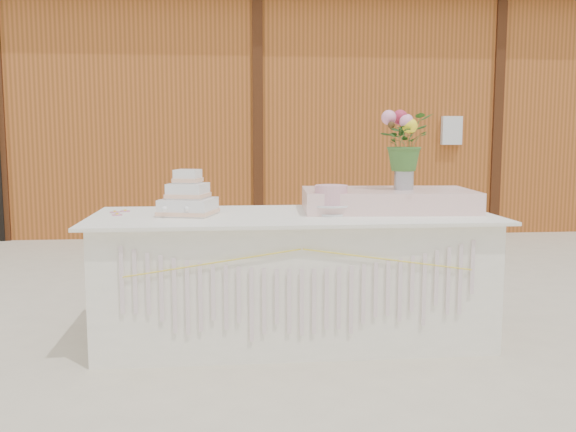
{
  "coord_description": "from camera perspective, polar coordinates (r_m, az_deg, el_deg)",
  "views": [
    {
      "loc": [
        -0.41,
        -3.81,
        1.24
      ],
      "look_at": [
        0.0,
        0.3,
        0.72
      ],
      "focal_mm": 40.0,
      "sensor_mm": 36.0,
      "label": 1
    }
  ],
  "objects": [
    {
      "name": "wedding_cake",
      "position": [
        3.84,
        -8.87,
        1.44
      ],
      "size": [
        0.37,
        0.37,
        0.27
      ],
      "rotation": [
        0.0,
        0.0,
        -0.28
      ],
      "color": "white",
      "rests_on": "cake_table"
    },
    {
      "name": "barn",
      "position": [
        9.82,
        -3.38,
        9.72
      ],
      "size": [
        12.6,
        4.6,
        3.3
      ],
      "color": "#AC5724",
      "rests_on": "ground"
    },
    {
      "name": "satin_runner",
      "position": [
        4.08,
        8.84,
        1.42
      ],
      "size": [
        1.09,
        0.68,
        0.13
      ],
      "primitive_type": "cube",
      "rotation": [
        0.0,
        0.0,
        -0.07
      ],
      "color": "beige",
      "rests_on": "cake_table"
    },
    {
      "name": "loose_flowers",
      "position": [
        3.99,
        -14.5,
        0.3
      ],
      "size": [
        0.17,
        0.31,
        0.02
      ],
      "primitive_type": null,
      "rotation": [
        0.0,
        0.0,
        -0.18
      ],
      "color": "pink",
      "rests_on": "cake_table"
    },
    {
      "name": "ground",
      "position": [
        4.03,
        0.43,
        -10.76
      ],
      "size": [
        80.0,
        80.0,
        0.0
      ],
      "primitive_type": "plane",
      "color": "beige",
      "rests_on": "ground"
    },
    {
      "name": "bouquet",
      "position": [
        4.07,
        10.34,
        7.16
      ],
      "size": [
        0.42,
        0.41,
        0.36
      ],
      "primitive_type": "imported",
      "rotation": [
        0.0,
        0.0,
        0.64
      ],
      "color": "#3B6C2B",
      "rests_on": "flower_vase"
    },
    {
      "name": "pink_cake_stand",
      "position": [
        3.81,
        3.85,
        1.58
      ],
      "size": [
        0.25,
        0.25,
        0.18
      ],
      "color": "white",
      "rests_on": "cake_table"
    },
    {
      "name": "flower_vase",
      "position": [
        4.08,
        10.26,
        3.49
      ],
      "size": [
        0.12,
        0.12,
        0.17
      ],
      "primitive_type": "cylinder",
      "color": "#B5B5BA",
      "rests_on": "satin_runner"
    },
    {
      "name": "cake_table",
      "position": [
        3.92,
        0.44,
        -5.39
      ],
      "size": [
        2.4,
        1.0,
        0.77
      ],
      "color": "white",
      "rests_on": "ground"
    }
  ]
}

